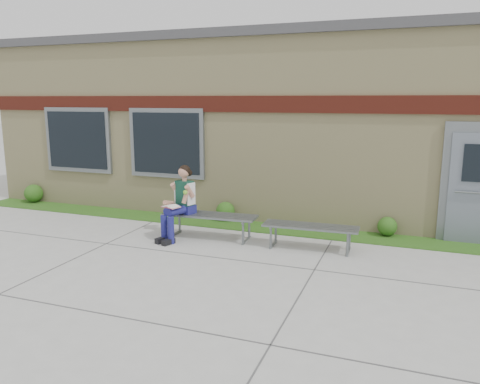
% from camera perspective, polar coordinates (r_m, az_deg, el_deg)
% --- Properties ---
extents(ground, '(80.00, 80.00, 0.00)m').
position_cam_1_polar(ground, '(7.53, 0.71, -9.82)').
color(ground, '#9E9E99').
rests_on(ground, ground).
extents(grass_strip, '(16.00, 0.80, 0.02)m').
position_cam_1_polar(grass_strip, '(9.89, 5.76, -4.61)').
color(grass_strip, '#184713').
rests_on(grass_strip, ground).
extents(school_building, '(16.20, 6.22, 4.20)m').
position_cam_1_polar(school_building, '(12.84, 9.78, 8.43)').
color(school_building, beige).
rests_on(school_building, ground).
extents(bench_left, '(1.90, 0.62, 0.49)m').
position_cam_1_polar(bench_left, '(9.23, -3.70, -3.40)').
color(bench_left, slate).
rests_on(bench_left, ground).
extents(bench_right, '(1.75, 0.55, 0.45)m').
position_cam_1_polar(bench_right, '(8.64, 8.56, -4.71)').
color(bench_right, slate).
rests_on(bench_right, ground).
extents(girl, '(0.59, 0.92, 1.45)m').
position_cam_1_polar(girl, '(9.18, -7.36, -1.11)').
color(girl, '#161656').
rests_on(girl, ground).
extents(shrub_west, '(0.47, 0.47, 0.47)m').
position_cam_1_polar(shrub_west, '(13.50, -23.85, -0.15)').
color(shrub_west, '#184713').
rests_on(shrub_west, grass_strip).
extents(shrub_mid, '(0.42, 0.42, 0.42)m').
position_cam_1_polar(shrub_mid, '(10.52, -1.79, -2.35)').
color(shrub_mid, '#184713').
rests_on(shrub_mid, grass_strip).
extents(shrub_east, '(0.38, 0.38, 0.38)m').
position_cam_1_polar(shrub_east, '(9.80, 17.51, -4.01)').
color(shrub_east, '#184713').
rests_on(shrub_east, grass_strip).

